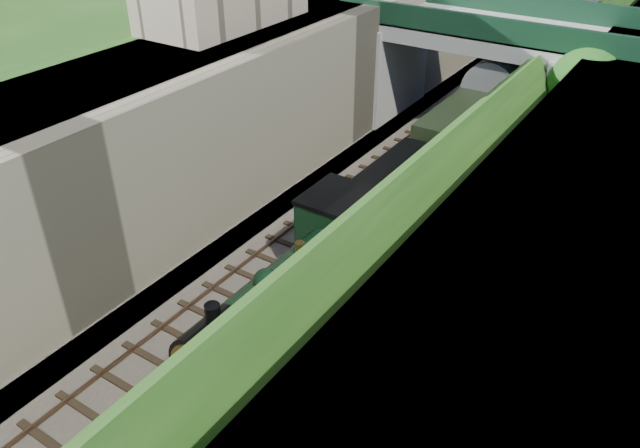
# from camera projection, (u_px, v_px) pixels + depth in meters

# --- Properties ---
(ground) EXTENTS (160.00, 160.00, 0.00)m
(ground) POSITION_uv_depth(u_px,v_px,m) (182.00, 404.00, 18.86)
(ground) COLOR #1E4714
(ground) RESTS_ON ground
(trackbed) EXTENTS (10.00, 90.00, 0.20)m
(trackbed) POSITION_uv_depth(u_px,v_px,m) (448.00, 157.00, 32.97)
(trackbed) COLOR #473F38
(trackbed) RESTS_ON ground
(retaining_wall) EXTENTS (1.00, 90.00, 7.00)m
(retaining_wall) POSITION_uv_depth(u_px,v_px,m) (360.00, 76.00, 33.71)
(retaining_wall) COLOR #756B56
(retaining_wall) RESTS_ON ground
(street_plateau_left) EXTENTS (6.00, 90.00, 7.00)m
(street_plateau_left) POSITION_uv_depth(u_px,v_px,m) (306.00, 65.00, 35.33)
(street_plateau_left) COLOR #262628
(street_plateau_left) RESTS_ON ground
(embankment_slope) EXTENTS (4.75, 91.27, 6.37)m
(embankment_slope) POSITION_uv_depth(u_px,v_px,m) (559.00, 125.00, 29.30)
(embankment_slope) COLOR #1E4714
(embankment_slope) RESTS_ON ground
(track_left) EXTENTS (2.50, 90.00, 0.20)m
(track_left) POSITION_uv_depth(u_px,v_px,m) (414.00, 146.00, 33.82)
(track_left) COLOR black
(track_left) RESTS_ON trackbed
(track_right) EXTENTS (2.50, 90.00, 0.20)m
(track_right) POSITION_uv_depth(u_px,v_px,m) (469.00, 160.00, 32.34)
(track_right) COLOR black
(track_right) RESTS_ON trackbed
(road_bridge) EXTENTS (16.00, 6.40, 7.25)m
(road_bridge) POSITION_uv_depth(u_px,v_px,m) (502.00, 66.00, 33.25)
(road_bridge) COLOR gray
(road_bridge) RESTS_ON ground
(tree) EXTENTS (3.60, 3.80, 6.60)m
(tree) POSITION_uv_depth(u_px,v_px,m) (590.00, 88.00, 28.83)
(tree) COLOR black
(tree) RESTS_ON ground
(locomotive) EXTENTS (3.10, 10.23, 3.83)m
(locomotive) POSITION_uv_depth(u_px,v_px,m) (298.00, 291.00, 20.47)
(locomotive) COLOR black
(locomotive) RESTS_ON trackbed
(tender) EXTENTS (2.70, 6.00, 3.05)m
(tender) POSITION_uv_depth(u_px,v_px,m) (400.00, 203.00, 25.84)
(tender) COLOR black
(tender) RESTS_ON trackbed
(coach_front) EXTENTS (2.90, 18.00, 3.70)m
(coach_front) POSITION_uv_depth(u_px,v_px,m) (504.00, 101.00, 34.53)
(coach_front) COLOR black
(coach_front) RESTS_ON trackbed
(coach_middle) EXTENTS (2.90, 18.00, 3.70)m
(coach_middle) POSITION_uv_depth(u_px,v_px,m) (587.00, 26.00, 47.85)
(coach_middle) COLOR black
(coach_middle) RESTS_ON trackbed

